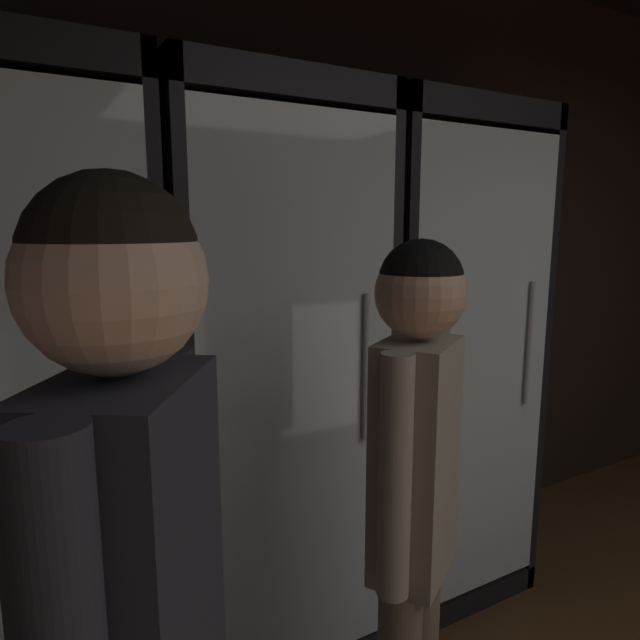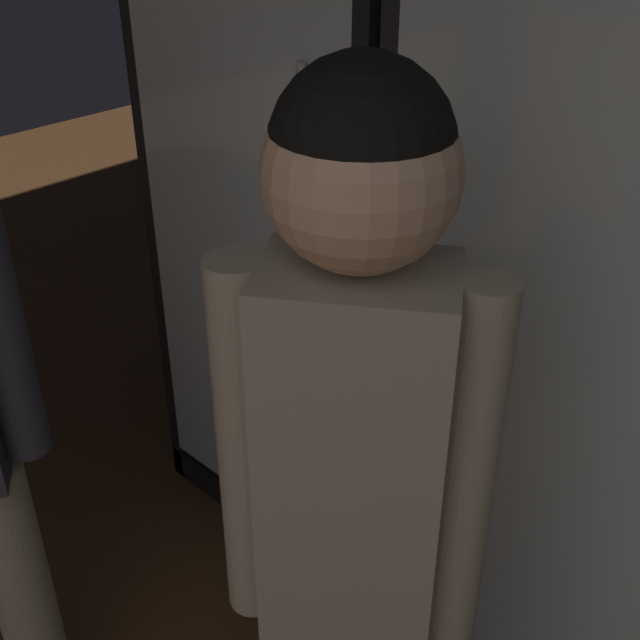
% 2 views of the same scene
% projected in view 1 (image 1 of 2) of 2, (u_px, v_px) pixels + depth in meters
% --- Properties ---
extents(wall_back, '(6.00, 0.06, 2.80)m').
position_uv_depth(wall_back, '(454.00, 266.00, 2.82)').
color(wall_back, black).
rests_on(wall_back, ground).
extents(cooler_far_left, '(0.76, 0.63, 2.07)m').
position_uv_depth(cooler_far_left, '(20.00, 425.00, 1.66)').
color(cooler_far_left, black).
rests_on(cooler_far_left, ground).
extents(cooler_left, '(0.76, 0.63, 2.07)m').
position_uv_depth(cooler_left, '(260.00, 388.00, 2.04)').
color(cooler_left, black).
rests_on(cooler_left, ground).
extents(cooler_center, '(0.76, 0.63, 2.07)m').
position_uv_depth(cooler_center, '(425.00, 362.00, 2.42)').
color(cooler_center, black).
rests_on(cooler_center, ground).
extents(shopper_near, '(0.31, 0.26, 1.58)m').
position_uv_depth(shopper_near, '(414.00, 491.00, 1.31)').
color(shopper_near, '#72604C').
rests_on(shopper_near, ground).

